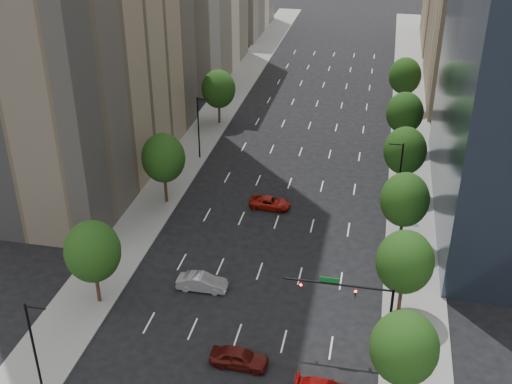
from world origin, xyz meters
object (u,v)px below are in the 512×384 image
Objects in this scene: car_maroon at (239,358)px; car_silver at (202,282)px; car_red_far at (270,203)px; traffic_signal at (361,303)px.

car_silver is (-5.91, 9.57, -0.03)m from car_maroon.
traffic_signal is at bearing -150.41° from car_red_far.
car_red_far is (-2.34, 26.87, -0.15)m from car_maroon.
car_silver reaches higher than car_red_far.
car_silver is at bearing 33.43° from car_maroon.
car_red_far is at bearing 117.09° from traffic_signal.
car_silver is at bearing 170.82° from car_red_far.
car_maroon is at bearing -158.93° from traffic_signal.
car_silver is (-15.44, 5.90, -4.36)m from traffic_signal.
car_red_far is (-11.87, 23.20, -4.48)m from traffic_signal.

